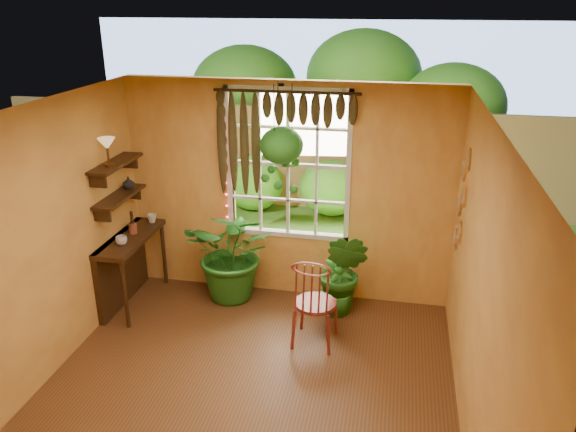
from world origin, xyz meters
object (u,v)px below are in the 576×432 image
object	(u,v)px
counter_ledge	(125,261)
windsor_chair	(314,315)
potted_plant_mid	(343,272)
hanging_basket	(282,149)
potted_plant_left	(234,253)

from	to	relation	value
counter_ledge	windsor_chair	xyz separation A→B (m)	(2.43, -0.45, -0.20)
counter_ledge	potted_plant_mid	bearing A→B (deg)	5.78
potted_plant_mid	hanging_basket	xyz separation A→B (m)	(-0.78, 0.16, 1.41)
windsor_chair	hanging_basket	distance (m)	1.90
counter_ledge	hanging_basket	xyz separation A→B (m)	(1.88, 0.43, 1.40)
counter_ledge	hanging_basket	size ratio (longest dim) A/B	0.95
windsor_chair	potted_plant_mid	world-z (taller)	windsor_chair
potted_plant_mid	hanging_basket	world-z (taller)	hanging_basket
counter_ledge	potted_plant_left	world-z (taller)	potted_plant_left
hanging_basket	potted_plant_mid	bearing A→B (deg)	-11.74
potted_plant_left	potted_plant_mid	world-z (taller)	potted_plant_left
potted_plant_mid	windsor_chair	bearing A→B (deg)	-107.91
windsor_chair	potted_plant_mid	bearing A→B (deg)	76.74
windsor_chair	hanging_basket	bearing A→B (deg)	126.43
potted_plant_left	counter_ledge	bearing A→B (deg)	-163.83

